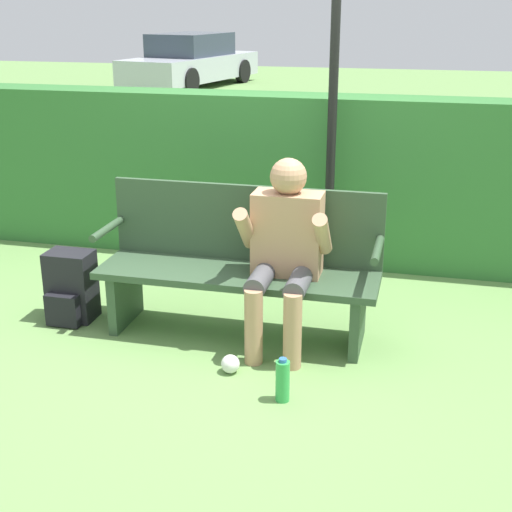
# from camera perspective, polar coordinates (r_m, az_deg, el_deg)

# --- Properties ---
(ground_plane) EXTENTS (40.00, 40.00, 0.00)m
(ground_plane) POSITION_cam_1_polar(r_m,az_deg,el_deg) (4.71, -1.49, -6.25)
(ground_plane) COLOR #668E4C
(hedge_back) EXTENTS (12.00, 0.42, 1.36)m
(hedge_back) POSITION_cam_1_polar(r_m,az_deg,el_deg) (5.94, 2.48, 6.25)
(hedge_back) COLOR #337033
(hedge_back) RESTS_ON ground
(park_bench) EXTENTS (1.80, 0.50, 0.95)m
(park_bench) POSITION_cam_1_polar(r_m,az_deg,el_deg) (4.60, -1.29, -0.60)
(park_bench) COLOR #334C33
(park_bench) RESTS_ON ground
(person_seated) EXTENTS (0.56, 0.57, 1.18)m
(person_seated) POSITION_cam_1_polar(r_m,az_deg,el_deg) (4.36, 2.30, 0.89)
(person_seated) COLOR tan
(person_seated) RESTS_ON ground
(backpack) EXTENTS (0.31, 0.29, 0.48)m
(backpack) POSITION_cam_1_polar(r_m,az_deg,el_deg) (5.00, -14.61, -2.49)
(backpack) COLOR black
(backpack) RESTS_ON ground
(water_bottle) EXTENTS (0.08, 0.08, 0.26)m
(water_bottle) POSITION_cam_1_polar(r_m,az_deg,el_deg) (3.93, 2.14, -9.93)
(water_bottle) COLOR green
(water_bottle) RESTS_ON ground
(signpost) EXTENTS (0.46, 0.09, 2.65)m
(signpost) POSITION_cam_1_polar(r_m,az_deg,el_deg) (5.38, 6.22, 14.00)
(signpost) COLOR black
(signpost) RESTS_ON ground
(parked_car) EXTENTS (2.51, 4.66, 1.31)m
(parked_car) POSITION_cam_1_polar(r_m,az_deg,el_deg) (18.82, -5.20, 15.23)
(parked_car) COLOR #B7BCC6
(parked_car) RESTS_ON ground
(litter_crumple) EXTENTS (0.11, 0.11, 0.11)m
(litter_crumple) POSITION_cam_1_polar(r_m,az_deg,el_deg) (4.23, -2.06, -8.62)
(litter_crumple) COLOR silver
(litter_crumple) RESTS_ON ground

